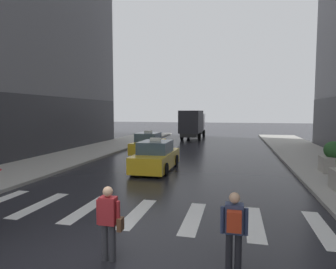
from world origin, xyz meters
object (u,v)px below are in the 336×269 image
Objects in this scene: pedestrian_with_backpack at (234,226)px; box_truck at (193,123)px; pedestrian_with_handbag at (109,219)px; taxi_lead at (156,157)px; planter_mid_block at (333,158)px; taxi_second at (149,144)px.

box_truck is at bearing 100.04° from pedestrian_with_backpack.
box_truck is 4.57× the size of pedestrian_with_handbag.
taxi_lead is 9.90m from pedestrian_with_handbag.
pedestrian_with_backpack is 1.03× the size of planter_mid_block.
planter_mid_block is (7.49, 10.51, -0.06)m from pedestrian_with_handbag.
taxi_lead is 6.32m from taxi_second.
pedestrian_with_handbag is at bearing -85.24° from box_truck.
pedestrian_with_backpack is (6.56, -15.55, 0.25)m from taxi_second.
taxi_lead reaches higher than planter_mid_block.
taxi_second is at bearing 112.88° from pedestrian_with_backpack.
box_truck is 20.51m from planter_mid_block.
box_truck is 4.57× the size of pedestrian_with_backpack.
planter_mid_block is (4.84, 10.39, -0.10)m from pedestrian_with_backpack.
taxi_second is (-2.24, 5.91, 0.00)m from taxi_lead.
taxi_lead is 0.99× the size of taxi_second.
planter_mid_block reaches higher than pedestrian_with_backpack.
pedestrian_with_handbag is at bearing -125.47° from planter_mid_block.
taxi_lead is at bearing -175.30° from planter_mid_block.
pedestrian_with_backpack and pedestrian_with_handbag have the same top height.
box_truck is at bearing 92.14° from taxi_lead.
taxi_lead reaches higher than pedestrian_with_handbag.
box_truck reaches higher than taxi_lead.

